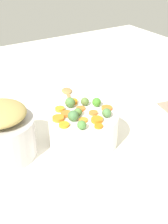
% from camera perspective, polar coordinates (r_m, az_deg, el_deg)
% --- Properties ---
extents(tabletop, '(2.40, 2.40, 0.02)m').
position_cam_1_polar(tabletop, '(1.13, -0.54, -5.44)').
color(tabletop, white).
rests_on(tabletop, ground).
extents(serving_bowl_carrots, '(0.24, 0.24, 0.11)m').
position_cam_1_polar(serving_bowl_carrots, '(1.08, 0.00, -2.98)').
color(serving_bowl_carrots, white).
rests_on(serving_bowl_carrots, tabletop).
extents(metal_pot, '(0.22, 0.22, 0.13)m').
position_cam_1_polar(metal_pot, '(1.05, -14.85, -4.56)').
color(metal_pot, '#B8B5B7').
rests_on(metal_pot, tabletop).
extents(carrot_slice_0, '(0.05, 0.05, 0.01)m').
position_cam_1_polar(carrot_slice_0, '(1.13, -2.14, 1.92)').
color(carrot_slice_0, orange).
rests_on(carrot_slice_0, serving_bowl_carrots).
extents(carrot_slice_1, '(0.04, 0.04, 0.01)m').
position_cam_1_polar(carrot_slice_1, '(0.99, 2.82, -2.56)').
color(carrot_slice_1, orange).
rests_on(carrot_slice_1, serving_bowl_carrots).
extents(carrot_slice_2, '(0.05, 0.05, 0.01)m').
position_cam_1_polar(carrot_slice_2, '(0.99, -3.67, -2.37)').
color(carrot_slice_2, orange).
rests_on(carrot_slice_2, serving_bowl_carrots).
extents(carrot_slice_3, '(0.03, 0.03, 0.01)m').
position_cam_1_polar(carrot_slice_3, '(1.02, -0.15, -1.50)').
color(carrot_slice_3, orange).
rests_on(carrot_slice_3, serving_bowl_carrots).
extents(carrot_slice_4, '(0.05, 0.05, 0.01)m').
position_cam_1_polar(carrot_slice_4, '(1.02, 2.39, -1.44)').
color(carrot_slice_4, orange).
rests_on(carrot_slice_4, serving_bowl_carrots).
extents(carrot_slice_5, '(0.06, 0.06, 0.01)m').
position_cam_1_polar(carrot_slice_5, '(1.02, -4.65, -1.25)').
color(carrot_slice_5, orange).
rests_on(carrot_slice_5, serving_bowl_carrots).
extents(carrot_slice_6, '(0.04, 0.04, 0.01)m').
position_cam_1_polar(carrot_slice_6, '(1.09, 4.20, 0.70)').
color(carrot_slice_6, orange).
rests_on(carrot_slice_6, serving_bowl_carrots).
extents(carrot_slice_7, '(0.04, 0.04, 0.01)m').
position_cam_1_polar(carrot_slice_7, '(1.08, -0.62, 0.63)').
color(carrot_slice_7, orange).
rests_on(carrot_slice_7, serving_bowl_carrots).
extents(carrot_slice_8, '(0.05, 0.05, 0.01)m').
position_cam_1_polar(carrot_slice_8, '(1.08, -4.44, 0.54)').
color(carrot_slice_8, orange).
rests_on(carrot_slice_8, serving_bowl_carrots).
extents(carrot_slice_9, '(0.04, 0.04, 0.01)m').
position_cam_1_polar(carrot_slice_9, '(1.05, -3.26, -0.33)').
color(carrot_slice_9, orange).
rests_on(carrot_slice_9, serving_bowl_carrots).
extents(carrot_slice_10, '(0.04, 0.04, 0.01)m').
position_cam_1_polar(carrot_slice_10, '(1.06, 1.72, -0.16)').
color(carrot_slice_10, orange).
rests_on(carrot_slice_10, serving_bowl_carrots).
extents(brussels_sprout_0, '(0.04, 0.04, 0.04)m').
position_cam_1_polar(brussels_sprout_0, '(1.01, -2.00, -0.71)').
color(brussels_sprout_0, '#457240').
rests_on(brussels_sprout_0, serving_bowl_carrots).
extents(brussels_sprout_1, '(0.03, 0.03, 0.03)m').
position_cam_1_polar(brussels_sprout_1, '(1.11, 0.15, 1.94)').
color(brussels_sprout_1, '#587537').
rests_on(brussels_sprout_1, serving_bowl_carrots).
extents(brussels_sprout_2, '(0.04, 0.04, 0.04)m').
position_cam_1_polar(brussels_sprout_2, '(1.10, -2.56, 1.76)').
color(brussels_sprout_2, '#4C793C').
rests_on(brussels_sprout_2, serving_bowl_carrots).
extents(brussels_sprout_3, '(0.03, 0.03, 0.03)m').
position_cam_1_polar(brussels_sprout_3, '(1.04, 4.17, -0.15)').
color(brussels_sprout_3, '#49773F').
rests_on(brussels_sprout_3, serving_bowl_carrots).
extents(brussels_sprout_4, '(0.03, 0.03, 0.03)m').
position_cam_1_polar(brussels_sprout_4, '(1.04, -1.10, 0.01)').
color(brussels_sprout_4, '#517A37').
rests_on(brussels_sprout_4, serving_bowl_carrots).
extents(brussels_sprout_5, '(0.03, 0.03, 0.03)m').
position_cam_1_polar(brussels_sprout_5, '(0.97, -0.42, -2.40)').
color(brussels_sprout_5, '#497F39').
rests_on(brussels_sprout_5, serving_bowl_carrots).
extents(brussels_sprout_6, '(0.03, 0.03, 0.03)m').
position_cam_1_polar(brussels_sprout_6, '(1.10, 2.32, 1.82)').
color(brussels_sprout_6, '#428529').
rests_on(brussels_sprout_6, serving_bowl_carrots).
extents(wooden_spoon, '(0.13, 0.28, 0.01)m').
position_cam_1_polar(wooden_spoon, '(1.42, -2.85, 3.00)').
color(wooden_spoon, '#A77B45').
rests_on(wooden_spoon, tabletop).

